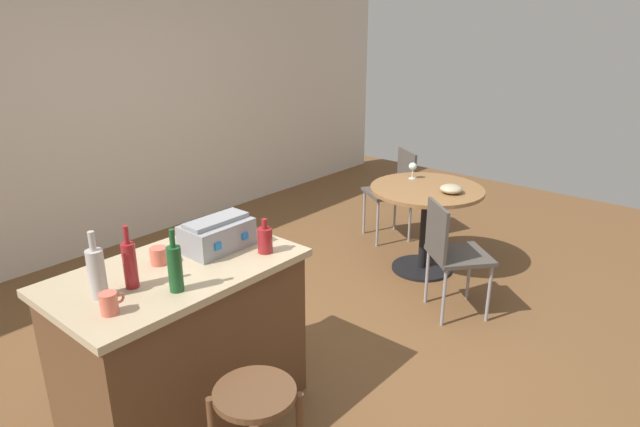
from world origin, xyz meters
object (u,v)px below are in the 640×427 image
(cup_0, at_px, (159,256))
(serving_bowl, at_px, (451,189))
(bottle_1, at_px, (175,267))
(wine_glass, at_px, (413,167))
(bottle_2, at_px, (130,264))
(bottle_0, at_px, (97,272))
(bottle_3, at_px, (265,239))
(kitchen_island, at_px, (184,344))
(folding_chair_far, at_px, (451,250))
(toolbox, at_px, (217,234))
(cup_1, at_px, (109,303))
(wooden_stool, at_px, (256,421))
(dining_table, at_px, (426,208))
(folding_chair_near, at_px, (394,187))

(cup_0, relative_size, serving_bowl, 0.69)
(bottle_1, xyz_separation_m, wine_glass, (2.75, 0.42, -0.17))
(bottle_2, bearing_deg, bottle_0, 170.47)
(bottle_2, xyz_separation_m, bottle_3, (0.68, -0.18, -0.05))
(bottle_1, bearing_deg, serving_bowl, -0.73)
(bottle_1, bearing_deg, kitchen_island, 55.49)
(folding_chair_far, bearing_deg, toolbox, 160.98)
(kitchen_island, height_order, folding_chair_far, kitchen_island)
(toolbox, distance_m, cup_0, 0.33)
(folding_chair_far, distance_m, bottle_3, 1.62)
(kitchen_island, height_order, wine_glass, kitchen_island)
(bottle_2, height_order, serving_bowl, bottle_2)
(toolbox, bearing_deg, bottle_0, -178.20)
(bottle_2, xyz_separation_m, cup_1, (-0.19, -0.14, -0.07))
(wooden_stool, relative_size, dining_table, 0.67)
(toolbox, bearing_deg, dining_table, -1.24)
(dining_table, height_order, folding_chair_near, folding_chair_near)
(folding_chair_far, bearing_deg, bottle_1, 170.94)
(bottle_0, distance_m, serving_bowl, 2.88)
(toolbox, xyz_separation_m, bottle_2, (-0.55, -0.05, 0.03))
(bottle_1, bearing_deg, cup_1, 171.95)
(bottle_0, distance_m, bottle_3, 0.86)
(folding_chair_near, bearing_deg, bottle_1, -165.36)
(kitchen_island, bearing_deg, serving_bowl, -5.57)
(bottle_2, relative_size, bottle_3, 1.62)
(dining_table, bearing_deg, toolbox, 178.76)
(bottle_1, bearing_deg, bottle_0, 140.90)
(wooden_stool, relative_size, cup_1, 5.61)
(kitchen_island, bearing_deg, folding_chair_near, 11.49)
(toolbox, bearing_deg, kitchen_island, -174.40)
(cup_1, relative_size, wine_glass, 0.78)
(bottle_3, height_order, cup_0, bottle_3)
(bottle_3, height_order, wine_glass, bottle_3)
(bottle_0, relative_size, bottle_2, 1.04)
(bottle_2, xyz_separation_m, serving_bowl, (2.71, -0.22, -0.24))
(folding_chair_near, height_order, bottle_1, bottle_1)
(dining_table, relative_size, cup_1, 8.41)
(cup_0, bearing_deg, toolbox, -13.18)
(kitchen_island, height_order, toolbox, toolbox)
(bottle_3, distance_m, cup_0, 0.55)
(kitchen_island, xyz_separation_m, folding_chair_near, (2.93, 0.59, 0.06))
(folding_chair_near, relative_size, toolbox, 2.36)
(bottle_0, bearing_deg, bottle_2, -9.53)
(bottle_3, xyz_separation_m, cup_1, (-0.88, 0.04, -0.02))
(folding_chair_near, distance_m, cup_1, 3.49)
(toolbox, distance_m, cup_1, 0.77)
(folding_chair_far, distance_m, bottle_2, 2.31)
(dining_table, height_order, bottle_3, bottle_3)
(bottle_1, height_order, serving_bowl, bottle_1)
(cup_0, relative_size, wine_glass, 0.86)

